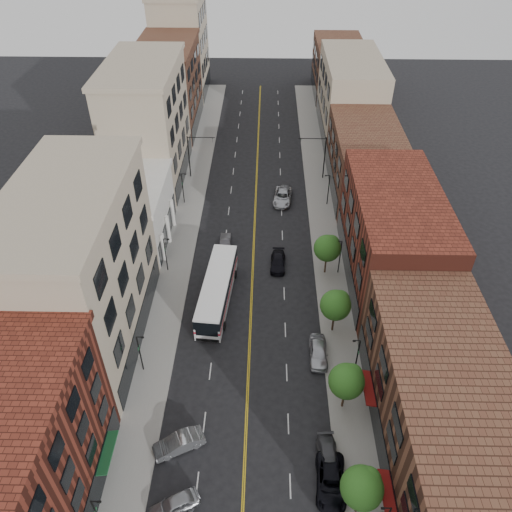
# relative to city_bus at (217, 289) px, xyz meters

# --- Properties ---
(ground) EXTENTS (220.00, 220.00, 0.00)m
(ground) POSITION_rel_city_bus_xyz_m (4.06, -18.46, -2.01)
(ground) COLOR black
(ground) RESTS_ON ground
(sidewalk_left) EXTENTS (4.00, 110.00, 0.15)m
(sidewalk_left) POSITION_rel_city_bus_xyz_m (-5.94, 16.54, -1.93)
(sidewalk_left) COLOR gray
(sidewalk_left) RESTS_ON ground
(sidewalk_right) EXTENTS (4.00, 110.00, 0.15)m
(sidewalk_right) POSITION_rel_city_bus_xyz_m (14.06, 16.54, -1.93)
(sidewalk_right) COLOR gray
(sidewalk_right) RESTS_ON ground
(bldg_l_redbrick) EXTENTS (10.00, 16.00, 14.00)m
(bldg_l_redbrick) POSITION_rel_city_bus_xyz_m (-12.94, -24.46, 4.99)
(bldg_l_redbrick) COLOR #5A2217
(bldg_l_redbrick) RESTS_ON ground
(bldg_l_tanoffice) EXTENTS (10.00, 22.00, 18.00)m
(bldg_l_tanoffice) POSITION_rel_city_bus_xyz_m (-12.94, -5.46, 6.99)
(bldg_l_tanoffice) COLOR tan
(bldg_l_tanoffice) RESTS_ON ground
(bldg_l_white) EXTENTS (10.00, 14.00, 8.00)m
(bldg_l_white) POSITION_rel_city_bus_xyz_m (-12.94, 12.54, 1.99)
(bldg_l_white) COLOR silver
(bldg_l_white) RESTS_ON ground
(bldg_l_far_a) EXTENTS (10.00, 20.00, 18.00)m
(bldg_l_far_a) POSITION_rel_city_bus_xyz_m (-12.94, 29.54, 6.99)
(bldg_l_far_a) COLOR tan
(bldg_l_far_a) RESTS_ON ground
(bldg_l_far_b) EXTENTS (10.00, 20.00, 15.00)m
(bldg_l_far_b) POSITION_rel_city_bus_xyz_m (-12.94, 49.54, 5.49)
(bldg_l_far_b) COLOR brown
(bldg_l_far_b) RESTS_ON ground
(bldg_l_far_c) EXTENTS (10.00, 16.00, 20.00)m
(bldg_l_far_c) POSITION_rel_city_bus_xyz_m (-12.94, 67.54, 7.99)
(bldg_l_far_c) COLOR tan
(bldg_l_far_c) RESTS_ON ground
(bldg_r_near) EXTENTS (10.00, 26.00, 10.00)m
(bldg_r_near) POSITION_rel_city_bus_xyz_m (21.06, -18.46, 2.99)
(bldg_r_near) COLOR brown
(bldg_r_near) RESTS_ON ground
(bldg_r_mid) EXTENTS (10.00, 22.00, 12.00)m
(bldg_r_mid) POSITION_rel_city_bus_xyz_m (21.06, 5.54, 3.99)
(bldg_r_mid) COLOR #5A2217
(bldg_r_mid) RESTS_ON ground
(bldg_r_far_a) EXTENTS (10.00, 20.00, 10.00)m
(bldg_r_far_a) POSITION_rel_city_bus_xyz_m (21.06, 26.54, 2.99)
(bldg_r_far_a) COLOR brown
(bldg_r_far_a) RESTS_ON ground
(bldg_r_far_b) EXTENTS (10.00, 22.00, 14.00)m
(bldg_r_far_b) POSITION_rel_city_bus_xyz_m (21.06, 47.54, 4.99)
(bldg_r_far_b) COLOR tan
(bldg_r_far_b) RESTS_ON ground
(bldg_r_far_c) EXTENTS (10.00, 18.00, 11.00)m
(bldg_r_far_c) POSITION_rel_city_bus_xyz_m (21.06, 67.54, 3.49)
(bldg_r_far_c) COLOR brown
(bldg_r_far_c) RESTS_ON ground
(tree_r_0) EXTENTS (3.40, 3.40, 5.59)m
(tree_r_0) POSITION_rel_city_bus_xyz_m (13.44, -24.39, 2.12)
(tree_r_0) COLOR black
(tree_r_0) RESTS_ON sidewalk_right
(tree_r_1) EXTENTS (3.40, 3.40, 5.59)m
(tree_r_1) POSITION_rel_city_bus_xyz_m (13.44, -14.39, 2.12)
(tree_r_1) COLOR black
(tree_r_1) RESTS_ON sidewalk_right
(tree_r_2) EXTENTS (3.40, 3.40, 5.59)m
(tree_r_2) POSITION_rel_city_bus_xyz_m (13.44, -4.39, 2.12)
(tree_r_2) COLOR black
(tree_r_2) RESTS_ON sidewalk_right
(tree_r_3) EXTENTS (3.40, 3.40, 5.59)m
(tree_r_3) POSITION_rel_city_bus_xyz_m (13.44, 5.61, 2.12)
(tree_r_3) COLOR black
(tree_r_3) RESTS_ON sidewalk_right
(lamp_l_1) EXTENTS (0.81, 0.55, 5.05)m
(lamp_l_1) POSITION_rel_city_bus_xyz_m (-6.90, -10.46, 0.96)
(lamp_l_1) COLOR black
(lamp_l_1) RESTS_ON sidewalk_left
(lamp_l_2) EXTENTS (0.81, 0.55, 5.05)m
(lamp_l_2) POSITION_rel_city_bus_xyz_m (-6.90, 5.54, 0.96)
(lamp_l_2) COLOR black
(lamp_l_2) RESTS_ON sidewalk_left
(lamp_l_3) EXTENTS (0.81, 0.55, 5.05)m
(lamp_l_3) POSITION_rel_city_bus_xyz_m (-6.90, 21.54, 0.96)
(lamp_l_3) COLOR black
(lamp_l_3) RESTS_ON sidewalk_left
(lamp_r_1) EXTENTS (0.81, 0.55, 5.05)m
(lamp_r_1) POSITION_rel_city_bus_xyz_m (15.01, -10.46, 0.96)
(lamp_r_1) COLOR black
(lamp_r_1) RESTS_ON sidewalk_right
(lamp_r_2) EXTENTS (0.81, 0.55, 5.05)m
(lamp_r_2) POSITION_rel_city_bus_xyz_m (15.01, 5.54, 0.96)
(lamp_r_2) COLOR black
(lamp_r_2) RESTS_ON sidewalk_right
(lamp_r_3) EXTENTS (0.81, 0.55, 5.05)m
(lamp_r_3) POSITION_rel_city_bus_xyz_m (15.01, 21.54, 0.96)
(lamp_r_3) COLOR black
(lamp_r_3) RESTS_ON sidewalk_right
(signal_mast_left) EXTENTS (4.49, 0.18, 7.20)m
(signal_mast_left) POSITION_rel_city_bus_xyz_m (-6.21, 29.54, 2.64)
(signal_mast_left) COLOR black
(signal_mast_left) RESTS_ON sidewalk_left
(signal_mast_right) EXTENTS (4.49, 0.18, 7.20)m
(signal_mast_right) POSITION_rel_city_bus_xyz_m (14.32, 29.54, 2.64)
(signal_mast_right) COLOR black
(signal_mast_right) RESTS_ON sidewalk_right
(city_bus) EXTENTS (4.12, 13.64, 3.46)m
(city_bus) POSITION_rel_city_bus_xyz_m (0.00, 0.00, 0.00)
(city_bus) COLOR white
(city_bus) RESTS_ON ground
(car_angle_a) EXTENTS (4.58, 3.54, 1.46)m
(car_angle_a) POSITION_rel_city_bus_xyz_m (-1.54, -24.61, -1.28)
(car_angle_a) COLOR #96989D
(car_angle_a) RESTS_ON ground
(car_angle_b) EXTENTS (4.94, 3.52, 1.55)m
(car_angle_b) POSITION_rel_city_bus_xyz_m (-1.93, -19.13, -1.24)
(car_angle_b) COLOR #A6A9AE
(car_angle_b) RESTS_ON ground
(car_parked_near) EXTENTS (2.81, 5.52, 1.49)m
(car_parked_near) POSITION_rel_city_bus_xyz_m (11.46, -22.37, -1.26)
(car_parked_near) COLOR black
(car_parked_near) RESTS_ON ground
(car_parked_mid) EXTENTS (2.03, 4.54, 1.29)m
(car_parked_mid) POSITION_rel_city_bus_xyz_m (11.46, -20.15, -1.36)
(car_parked_mid) COLOR #434448
(car_parked_mid) RESTS_ON ground
(car_parked_far) EXTENTS (2.04, 4.83, 1.63)m
(car_parked_far) POSITION_rel_city_bus_xyz_m (11.46, -8.32, -1.19)
(car_parked_far) COLOR #B9BBC1
(car_parked_far) RESTS_ON ground
(car_lane_behind) EXTENTS (1.55, 4.08, 1.33)m
(car_lane_behind) POSITION_rel_city_bus_xyz_m (0.16, 11.03, -1.34)
(car_lane_behind) COLOR #4E4D53
(car_lane_behind) RESTS_ON ground
(car_lane_a) EXTENTS (2.09, 4.74, 1.35)m
(car_lane_a) POSITION_rel_city_bus_xyz_m (7.33, 6.76, -1.33)
(car_lane_a) COLOR black
(car_lane_a) RESTS_ON ground
(car_lane_b) EXTENTS (3.32, 6.08, 1.62)m
(car_lane_b) POSITION_rel_city_bus_xyz_m (8.22, 22.44, -1.20)
(car_lane_b) COLOR #B6B8BE
(car_lane_b) RESTS_ON ground
(car_lane_c) EXTENTS (1.83, 4.45, 1.51)m
(car_lane_c) POSITION_rel_city_bus_xyz_m (8.72, 23.54, -1.25)
(car_lane_c) COLOR #48474C
(car_lane_c) RESTS_ON ground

